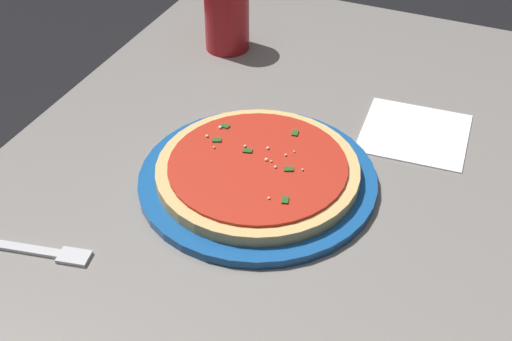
# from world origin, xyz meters

# --- Properties ---
(restaurant_table) EXTENTS (1.02, 0.71, 0.74)m
(restaurant_table) POSITION_xyz_m (0.00, 0.00, 0.59)
(restaurant_table) COLOR black
(restaurant_table) RESTS_ON ground_plane
(serving_plate) EXTENTS (0.31, 0.31, 0.01)m
(serving_plate) POSITION_xyz_m (0.06, -0.00, 0.75)
(serving_plate) COLOR #195199
(serving_plate) RESTS_ON restaurant_table
(pizza) EXTENTS (0.26, 0.26, 0.02)m
(pizza) POSITION_xyz_m (0.06, -0.00, 0.76)
(pizza) COLOR #DBB26B
(pizza) RESTS_ON serving_plate
(cup_tall_drink) EXTENTS (0.07, 0.07, 0.11)m
(cup_tall_drink) POSITION_xyz_m (-0.26, -0.19, 0.79)
(cup_tall_drink) COLOR #B2191E
(cup_tall_drink) RESTS_ON restaurant_table
(napkin_loose_left) EXTENTS (0.15, 0.16, 0.00)m
(napkin_loose_left) POSITION_xyz_m (-0.13, 0.16, 0.74)
(napkin_loose_left) COLOR white
(napkin_loose_left) RESTS_ON restaurant_table
(fork) EXTENTS (0.05, 0.19, 0.00)m
(fork) POSITION_xyz_m (0.28, -0.20, 0.74)
(fork) COLOR silver
(fork) RESTS_ON restaurant_table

